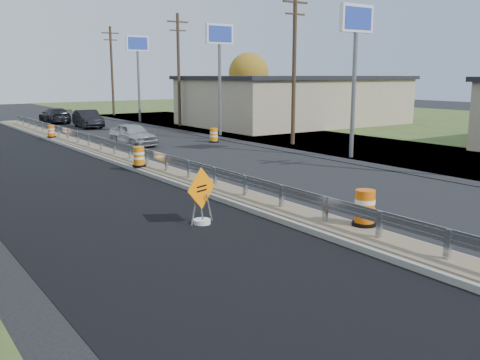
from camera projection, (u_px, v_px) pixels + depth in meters
ground at (215, 192)px, 20.37m from camera, size 140.00×140.00×0.00m
grass_verge_far at (452, 127)px, 45.21m from camera, size 40.00×120.00×0.03m
milled_overlay at (29, 166)px, 25.96m from camera, size 7.20×120.00×0.01m
median at (130, 161)px, 26.79m from camera, size 1.60×55.00×0.23m
guardrail at (122, 147)px, 27.48m from camera, size 0.10×46.15×0.72m
retail_building_near at (294, 100)px, 47.81m from camera, size 18.50×12.50×4.27m
pylon_sign_south at (356, 33)px, 27.40m from camera, size 2.20×0.30×7.90m
pylon_sign_mid at (219, 45)px, 37.88m from camera, size 2.20×0.30×7.90m
pylon_sign_north at (138, 51)px, 49.16m from camera, size 2.20×0.30×7.90m
utility_pole_smid at (294, 65)px, 33.09m from camera, size 1.90×0.26×9.40m
utility_pole_nmid at (179, 68)px, 45.18m from camera, size 1.90×0.26×9.40m
utility_pole_north at (112, 69)px, 57.27m from camera, size 1.90×0.26×9.40m
tree_far_yellow at (249, 73)px, 61.43m from camera, size 4.62×4.62×6.86m
caution_sign at (202, 210)px, 15.85m from camera, size 1.18×0.52×1.72m
barrel_median_near at (365, 208)px, 14.90m from camera, size 0.69×0.69×1.01m
barrel_median_mid at (139, 157)px, 24.50m from camera, size 0.62×0.62×0.91m
barrel_median_far at (51, 132)px, 35.91m from camera, size 0.55×0.55×0.81m
barrel_shoulder_near at (214, 135)px, 35.14m from camera, size 0.63×0.63×0.93m
car_silver at (133, 134)px, 33.51m from camera, size 2.00×4.22×1.39m
car_dark_mid at (88, 119)px, 44.70m from camera, size 1.88×4.60×1.48m
car_dark_far at (55, 115)px, 48.93m from camera, size 2.03×4.86×1.40m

